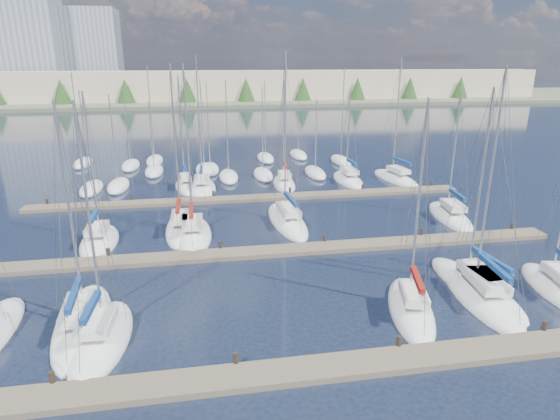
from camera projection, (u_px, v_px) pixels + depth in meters
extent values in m
plane|color=#1B2336|center=(232.00, 147.00, 75.94)|extent=(400.00, 400.00, 0.00)
cube|color=#6B5E4C|center=(325.00, 368.00, 21.55)|extent=(44.00, 1.80, 0.35)
cylinder|color=#2D261C|center=(53.00, 382.00, 20.39)|extent=(0.26, 0.26, 1.10)
cylinder|color=#2D261C|center=(236.00, 363.00, 21.70)|extent=(0.26, 0.26, 1.10)
cylinder|color=#2D261C|center=(399.00, 346.00, 23.00)|extent=(0.26, 0.26, 1.10)
cylinder|color=#2D261C|center=(544.00, 330.00, 24.30)|extent=(0.26, 0.26, 1.10)
cube|color=#6B5E4C|center=(275.00, 251.00, 34.67)|extent=(44.00, 1.80, 0.35)
cylinder|color=#2D261C|center=(108.00, 256.00, 33.51)|extent=(0.26, 0.26, 1.10)
cylinder|color=#2D261C|center=(221.00, 248.00, 34.81)|extent=(0.26, 0.26, 1.10)
cylinder|color=#2D261C|center=(325.00, 241.00, 36.12)|extent=(0.26, 0.26, 1.10)
cylinder|color=#2D261C|center=(421.00, 235.00, 37.42)|extent=(0.26, 0.26, 1.10)
cylinder|color=#2D261C|center=(511.00, 229.00, 38.72)|extent=(0.26, 0.26, 1.10)
cube|color=#6B5E4C|center=(253.00, 198.00, 47.79)|extent=(44.00, 1.80, 0.35)
cylinder|color=#2D261C|center=(47.00, 204.00, 45.32)|extent=(0.26, 0.26, 1.10)
cylinder|color=#2D261C|center=(133.00, 200.00, 46.63)|extent=(0.26, 0.26, 1.10)
cylinder|color=#2D261C|center=(213.00, 196.00, 47.93)|extent=(0.26, 0.26, 1.10)
cylinder|color=#2D261C|center=(290.00, 193.00, 49.23)|extent=(0.26, 0.26, 1.10)
cylinder|color=#2D261C|center=(362.00, 189.00, 50.54)|extent=(0.26, 0.26, 1.10)
cylinder|color=#2D261C|center=(431.00, 186.00, 51.84)|extent=(0.26, 0.26, 1.10)
ellipsoid|color=white|center=(284.00, 185.00, 53.23)|extent=(2.84, 7.31, 1.60)
cube|color=black|center=(284.00, 185.00, 53.23)|extent=(1.46, 3.51, 0.12)
cube|color=silver|center=(285.00, 174.00, 52.49)|extent=(1.47, 2.59, 0.50)
cylinder|color=#9EA0A5|center=(284.00, 128.00, 51.82)|extent=(0.14, 0.14, 10.52)
cylinder|color=#9EA0A5|center=(285.00, 166.00, 51.63)|extent=(0.29, 3.01, 0.10)
cube|color=maroon|center=(285.00, 165.00, 51.59)|extent=(0.48, 2.78, 0.30)
ellipsoid|color=white|center=(480.00, 297.00, 28.26)|extent=(3.99, 9.33, 1.60)
cube|color=maroon|center=(480.00, 297.00, 28.26)|extent=(2.03, 4.49, 0.12)
cube|color=silver|center=(486.00, 281.00, 27.43)|extent=(1.97, 3.34, 0.50)
cylinder|color=#9EA0A5|center=(491.00, 177.00, 26.71)|extent=(0.14, 0.14, 12.39)
cylinder|color=#9EA0A5|center=(495.00, 270.00, 26.42)|extent=(0.56, 3.78, 0.10)
cube|color=navy|center=(495.00, 268.00, 26.38)|extent=(0.72, 3.50, 0.30)
ellipsoid|color=white|center=(287.00, 222.00, 41.21)|extent=(3.20, 10.22, 1.60)
cube|color=maroon|center=(287.00, 222.00, 41.21)|extent=(1.65, 4.91, 0.12)
cube|color=silver|center=(288.00, 209.00, 40.34)|extent=(1.67, 3.60, 0.50)
cylinder|color=#9EA0A5|center=(285.00, 133.00, 39.59)|extent=(0.14, 0.14, 13.23)
cylinder|color=#9EA0A5|center=(291.00, 200.00, 39.27)|extent=(0.29, 4.24, 0.10)
cube|color=navy|center=(291.00, 199.00, 39.23)|extent=(0.48, 3.91, 0.30)
ellipsoid|color=white|center=(450.00, 218.00, 42.27)|extent=(3.79, 8.72, 1.60)
cube|color=silver|center=(453.00, 205.00, 41.46)|extent=(1.84, 3.13, 0.50)
cylinder|color=#9EA0A5|center=(455.00, 150.00, 41.04)|extent=(0.14, 0.14, 9.97)
cylinder|color=#9EA0A5|center=(457.00, 196.00, 40.50)|extent=(0.61, 3.52, 0.10)
cube|color=navy|center=(458.00, 195.00, 40.46)|extent=(0.76, 3.27, 0.30)
ellipsoid|color=white|center=(395.00, 180.00, 55.51)|extent=(3.85, 9.29, 1.60)
cube|color=black|center=(395.00, 180.00, 55.51)|extent=(1.95, 4.47, 0.12)
cube|color=silver|center=(398.00, 170.00, 54.70)|extent=(1.87, 3.32, 0.50)
cylinder|color=#9EA0A5|center=(397.00, 116.00, 53.86)|extent=(0.14, 0.14, 12.77)
cylinder|color=#9EA0A5|center=(402.00, 162.00, 53.72)|extent=(0.62, 3.76, 0.10)
cube|color=navy|center=(402.00, 161.00, 53.68)|extent=(0.78, 3.49, 0.30)
ellipsoid|color=white|center=(410.00, 310.00, 26.70)|extent=(4.33, 7.99, 1.60)
cube|color=maroon|center=(410.00, 310.00, 26.70)|extent=(2.17, 3.86, 0.12)
cube|color=silver|center=(414.00, 293.00, 25.94)|extent=(1.98, 2.92, 0.50)
cylinder|color=#9EA0A5|center=(419.00, 200.00, 25.28)|extent=(0.14, 0.14, 10.79)
cylinder|color=#9EA0A5|center=(417.00, 281.00, 25.03)|extent=(0.95, 3.12, 0.10)
cube|color=maroon|center=(418.00, 279.00, 25.00)|extent=(1.08, 2.92, 0.30)
ellipsoid|color=white|center=(555.00, 290.00, 29.11)|extent=(3.78, 7.55, 1.60)
ellipsoid|color=white|center=(100.00, 242.00, 36.56)|extent=(2.91, 7.27, 1.60)
cube|color=black|center=(100.00, 242.00, 36.56)|extent=(1.51, 3.49, 0.12)
cube|color=silver|center=(97.00, 228.00, 35.82)|extent=(1.57, 2.56, 0.50)
cylinder|color=#9EA0A5|center=(91.00, 162.00, 35.16)|extent=(0.14, 0.14, 10.45)
cylinder|color=#9EA0A5|center=(94.00, 218.00, 34.96)|extent=(0.17, 3.03, 0.10)
cube|color=navy|center=(94.00, 216.00, 34.92)|extent=(0.36, 2.79, 0.30)
ellipsoid|color=white|center=(181.00, 230.00, 39.25)|extent=(2.58, 8.72, 1.60)
cube|color=silver|center=(180.00, 217.00, 38.44)|extent=(1.40, 3.06, 0.50)
cylinder|color=#9EA0A5|center=(175.00, 143.00, 37.67)|extent=(0.14, 0.14, 12.32)
cylinder|color=#9EA0A5|center=(178.00, 207.00, 37.46)|extent=(0.15, 3.65, 0.10)
cube|color=maroon|center=(178.00, 206.00, 37.43)|extent=(0.35, 3.36, 0.30)
ellipsoid|color=white|center=(83.00, 325.00, 25.21)|extent=(3.53, 9.41, 1.60)
cube|color=black|center=(83.00, 325.00, 25.21)|extent=(1.81, 4.53, 0.12)
cube|color=silver|center=(79.00, 308.00, 24.38)|extent=(1.81, 3.34, 0.50)
cylinder|color=#9EA0A5|center=(69.00, 208.00, 23.90)|extent=(0.14, 0.14, 10.79)
cylinder|color=#9EA0A5|center=(74.00, 297.00, 23.38)|extent=(0.39, 3.87, 0.10)
cube|color=navy|center=(74.00, 295.00, 23.34)|extent=(0.56, 3.58, 0.30)
ellipsoid|color=white|center=(193.00, 235.00, 38.02)|extent=(2.96, 8.48, 1.60)
cube|color=maroon|center=(193.00, 235.00, 38.02)|extent=(1.54, 4.07, 0.12)
cube|color=silver|center=(192.00, 222.00, 37.22)|extent=(1.63, 2.97, 0.50)
cylinder|color=#9EA0A5|center=(188.00, 146.00, 36.43)|extent=(0.14, 0.14, 12.33)
cylinder|color=#9EA0A5|center=(191.00, 212.00, 36.26)|extent=(0.10, 3.56, 0.10)
cube|color=maroon|center=(191.00, 211.00, 36.22)|extent=(0.30, 3.28, 0.30)
ellipsoid|color=white|center=(102.00, 340.00, 23.90)|extent=(3.20, 7.71, 1.60)
cube|color=silver|center=(97.00, 322.00, 23.14)|extent=(1.69, 2.73, 0.50)
cylinder|color=#9EA0A5|center=(89.00, 216.00, 22.46)|extent=(0.14, 0.14, 10.90)
cylinder|color=#9EA0A5|center=(91.00, 309.00, 22.25)|extent=(0.26, 3.18, 0.10)
cube|color=navy|center=(91.00, 307.00, 22.21)|extent=(0.45, 2.94, 0.30)
ellipsoid|color=white|center=(348.00, 181.00, 54.97)|extent=(2.75, 7.76, 1.60)
cube|color=silver|center=(349.00, 171.00, 54.21)|extent=(1.51, 2.72, 0.50)
cylinder|color=#9EA0A5|center=(348.00, 130.00, 53.75)|extent=(0.14, 0.14, 9.53)
cylinder|color=#9EA0A5|center=(352.00, 163.00, 53.30)|extent=(0.11, 3.26, 0.10)
cube|color=navy|center=(352.00, 162.00, 53.26)|extent=(0.31, 3.00, 0.30)
ellipsoid|color=white|center=(474.00, 289.00, 29.24)|extent=(3.11, 9.26, 1.60)
cube|color=black|center=(474.00, 289.00, 29.24)|extent=(1.60, 4.45, 0.12)
cube|color=silver|center=(482.00, 273.00, 28.41)|extent=(1.60, 3.27, 0.50)
cylinder|color=#9EA0A5|center=(481.00, 183.00, 27.86)|extent=(0.14, 0.14, 11.15)
cylinder|color=#9EA0A5|center=(492.00, 262.00, 27.41)|extent=(0.34, 3.83, 0.10)
cube|color=navy|center=(492.00, 260.00, 27.38)|extent=(0.52, 3.53, 0.30)
ellipsoid|color=white|center=(203.00, 189.00, 51.31)|extent=(3.23, 8.07, 1.60)
cube|color=black|center=(203.00, 189.00, 51.31)|extent=(1.66, 3.88, 0.12)
cube|color=silver|center=(202.00, 179.00, 50.53)|extent=(1.71, 2.85, 0.50)
cylinder|color=#9EA0A5|center=(199.00, 119.00, 49.57)|extent=(0.14, 0.14, 12.99)
cylinder|color=#9EA0A5|center=(201.00, 171.00, 49.61)|extent=(0.24, 3.34, 0.10)
cube|color=navy|center=(201.00, 170.00, 49.57)|extent=(0.43, 3.08, 0.30)
ellipsoid|color=white|center=(185.00, 188.00, 52.08)|extent=(2.88, 7.16, 1.60)
cube|color=black|center=(185.00, 188.00, 52.08)|extent=(1.47, 3.45, 0.12)
cube|color=silver|center=(185.00, 177.00, 51.36)|extent=(1.43, 2.55, 0.50)
cylinder|color=#9EA0A5|center=(181.00, 128.00, 50.57)|extent=(0.14, 0.14, 10.96)
cylinder|color=#9EA0A5|center=(185.00, 169.00, 50.53)|extent=(0.43, 2.92, 0.10)
cube|color=navy|center=(185.00, 168.00, 50.49)|extent=(0.60, 2.71, 0.30)
cylinder|color=#9EA0A5|center=(77.00, 117.00, 61.08)|extent=(0.12, 0.12, 11.20)
ellipsoid|color=white|center=(83.00, 164.00, 63.01)|extent=(2.20, 6.40, 1.40)
cylinder|color=#9EA0A5|center=(208.00, 124.00, 57.94)|extent=(0.12, 0.12, 10.14)
ellipsoid|color=white|center=(210.00, 169.00, 59.71)|extent=(2.20, 6.40, 1.40)
cylinder|color=#9EA0A5|center=(202.00, 123.00, 57.58)|extent=(0.12, 0.12, 10.49)
ellipsoid|color=white|center=(204.00, 170.00, 59.40)|extent=(2.20, 6.40, 1.40)
cylinder|color=#9EA0A5|center=(299.00, 116.00, 66.71)|extent=(0.12, 0.12, 10.06)
ellipsoid|color=white|center=(298.00, 155.00, 68.47)|extent=(2.20, 6.40, 1.40)
cylinder|color=#9EA0A5|center=(127.00, 125.00, 60.02)|extent=(0.12, 0.12, 9.39)
ellipsoid|color=white|center=(131.00, 166.00, 61.68)|extent=(2.20, 6.40, 1.40)
cylinder|color=#9EA0A5|center=(85.00, 138.00, 49.06)|extent=(0.12, 0.12, 9.85)
ellipsoid|color=white|center=(91.00, 189.00, 50.79)|extent=(2.20, 6.40, 1.40)
cylinder|color=#9EA0A5|center=(113.00, 139.00, 50.19)|extent=(0.12, 0.12, 9.30)
ellipsoid|color=white|center=(119.00, 186.00, 51.83)|extent=(2.20, 6.40, 1.40)
cylinder|color=#9EA0A5|center=(343.00, 113.00, 62.46)|extent=(0.12, 0.12, 11.68)
ellipsoid|color=white|center=(341.00, 161.00, 64.46)|extent=(2.20, 6.40, 1.40)
cylinder|color=#9EA0A5|center=(263.00, 129.00, 55.15)|extent=(0.12, 0.12, 9.76)
ellipsoid|color=white|center=(263.00, 175.00, 56.86)|extent=(2.20, 6.40, 1.40)
cylinder|color=#9EA0A5|center=(151.00, 112.00, 62.51)|extent=(0.12, 0.12, 11.95)
ellipsoid|color=white|center=(155.00, 161.00, 64.56)|extent=(2.20, 6.40, 1.40)
cylinder|color=#9EA0A5|center=(316.00, 134.00, 56.16)|extent=(0.12, 0.12, 8.46)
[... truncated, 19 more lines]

